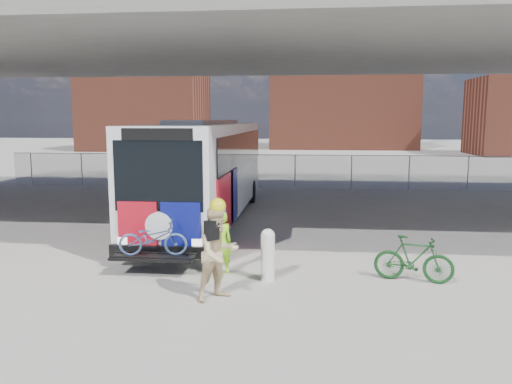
# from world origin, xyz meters

# --- Properties ---
(ground) EXTENTS (160.00, 160.00, 0.00)m
(ground) POSITION_xyz_m (0.00, 0.00, 0.00)
(ground) COLOR #9E9991
(ground) RESTS_ON ground
(bus) EXTENTS (2.67, 12.94, 3.69)m
(bus) POSITION_xyz_m (-2.00, 3.04, 2.11)
(bus) COLOR silver
(bus) RESTS_ON ground
(overpass) EXTENTS (40.00, 16.00, 7.95)m
(overpass) POSITION_xyz_m (0.00, 4.00, 6.54)
(overpass) COLOR #605E59
(overpass) RESTS_ON ground
(chainlink_fence) EXTENTS (30.00, 0.06, 30.00)m
(chainlink_fence) POSITION_xyz_m (0.00, 12.00, 1.42)
(chainlink_fence) COLOR gray
(chainlink_fence) RESTS_ON ground
(brick_buildings) EXTENTS (54.00, 22.00, 12.00)m
(brick_buildings) POSITION_xyz_m (1.23, 48.23, 5.42)
(brick_buildings) COLOR brown
(brick_buildings) RESTS_ON ground
(smokestack) EXTENTS (2.20, 2.20, 25.00)m
(smokestack) POSITION_xyz_m (14.00, 55.00, 12.50)
(smokestack) COLOR brown
(smokestack) RESTS_ON ground
(bollard) EXTENTS (0.32, 0.32, 1.23)m
(bollard) POSITION_xyz_m (0.76, -3.66, 0.66)
(bollard) COLOR silver
(bollard) RESTS_ON ground
(cyclist_hivis) EXTENTS (0.68, 0.61, 1.71)m
(cyclist_hivis) POSITION_xyz_m (-0.41, -3.29, 0.82)
(cyclist_hivis) COLOR #9CFF1A
(cyclist_hivis) RESTS_ON ground
(cyclist_tan) EXTENTS (1.20, 1.18, 2.14)m
(cyclist_tan) POSITION_xyz_m (-0.17, -4.96, 1.01)
(cyclist_tan) COLOR beige
(cyclist_tan) RESTS_ON ground
(bike_parked) EXTENTS (1.85, 0.91, 1.07)m
(bike_parked) POSITION_xyz_m (4.11, -3.40, 0.54)
(bike_parked) COLOR #15421A
(bike_parked) RESTS_ON ground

